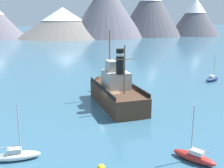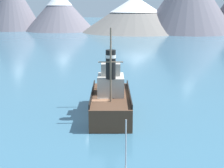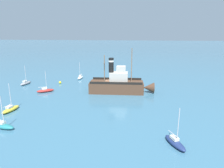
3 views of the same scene
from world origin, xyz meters
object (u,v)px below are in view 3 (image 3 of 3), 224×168
Objects in this scene: sailboat_white at (80,77)px; sailboat_teal at (3,126)px; sailboat_grey at (26,83)px; mooring_buoy at (60,82)px; sailboat_navy at (175,142)px; old_tugboat at (119,84)px; sailboat_red at (45,90)px; sailboat_yellow at (10,109)px.

sailboat_teal is at bearing -3.30° from sailboat_white.
mooring_buoy is at bearing 103.68° from sailboat_grey.
sailboat_teal is 1.00× the size of sailboat_navy.
old_tugboat is 2.98× the size of sailboat_white.
sailboat_grey is (-24.61, -33.82, 0.00)m from sailboat_navy.
mooring_buoy is (-26.69, -25.25, -0.10)m from sailboat_navy.
sailboat_grey is at bearing -125.12° from sailboat_red.
old_tugboat is at bearing 143.79° from sailboat_teal.
sailboat_teal and sailboat_yellow have the same top height.
sailboat_white and sailboat_navy have the same top height.
sailboat_grey is at bearing -156.66° from sailboat_yellow.
sailboat_red is at bearing -173.12° from sailboat_teal.
sailboat_white is 7.40m from mooring_buoy.
sailboat_teal is at bearing 25.46° from sailboat_yellow.
sailboat_navy and sailboat_grey have the same top height.
sailboat_teal is 7.45× the size of mooring_buoy.
sailboat_teal and sailboat_white have the same top height.
sailboat_teal is at bearing 6.88° from sailboat_red.
sailboat_teal is 23.49m from sailboat_navy.
sailboat_teal and sailboat_navy have the same top height.
sailboat_yellow is 18.97m from sailboat_grey.
old_tugboat is at bearing 46.46° from sailboat_white.
old_tugboat is 24.65m from sailboat_teal.
old_tugboat is 22.17× the size of mooring_buoy.
mooring_buoy is (-7.88, 0.33, -0.10)m from sailboat_red.
sailboat_navy is 27.27m from sailboat_yellow.
sailboat_grey is at bearing -98.09° from old_tugboat.
sailboat_yellow is (13.87, -17.39, -1.40)m from old_tugboat.
old_tugboat is 22.92m from sailboat_navy.
sailboat_red is at bearing -126.33° from sailboat_navy.
sailboat_red is at bearing -15.48° from sailboat_white.
sailboat_navy is 36.75m from mooring_buoy.
old_tugboat is at bearing 81.91° from sailboat_grey.
sailboat_white and sailboat_grey have the same top height.
sailboat_red is (14.32, -3.97, 0.00)m from sailboat_white.
old_tugboat is 17.34m from mooring_buoy.
sailboat_grey is (-5.80, -8.24, 0.00)m from sailboat_red.
old_tugboat reaches higher than sailboat_white.
sailboat_yellow is at bearing -3.09° from mooring_buoy.
sailboat_white is 1.00× the size of sailboat_grey.
sailboat_red is at bearing -82.30° from old_tugboat.
sailboat_navy is at bearing 53.67° from sailboat_red.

